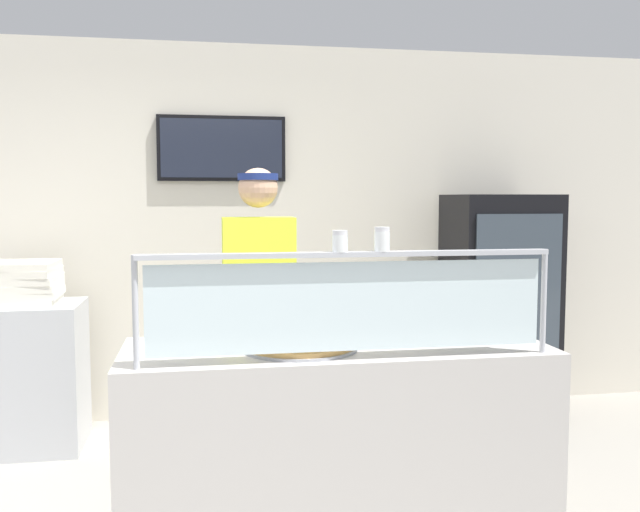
{
  "coord_description": "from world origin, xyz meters",
  "views": [
    {
      "loc": [
        0.35,
        -2.57,
        1.6
      ],
      "look_at": [
        0.87,
        0.37,
        1.35
      ],
      "focal_mm": 38.17,
      "sensor_mm": 36.0,
      "label": 1
    }
  ],
  "objects": [
    {
      "name": "pizza_box_stack",
      "position": [
        -0.76,
        1.95,
        1.07
      ],
      "size": [
        0.45,
        0.43,
        0.27
      ],
      "color": "silver",
      "rests_on": "prep_shelf"
    },
    {
      "name": "serving_counter",
      "position": [
        0.93,
        0.34,
        0.47
      ],
      "size": [
        1.87,
        0.68,
        0.95
      ],
      "primitive_type": "cube",
      "color": "#BCB7B2",
      "rests_on": "ground"
    },
    {
      "name": "worker_figure",
      "position": [
        0.65,
        1.03,
        1.01
      ],
      "size": [
        0.41,
        0.5,
        1.76
      ],
      "color": "#23232D",
      "rests_on": "ground"
    },
    {
      "name": "shop_rear_unit",
      "position": [
        0.93,
        2.44,
        1.36
      ],
      "size": [
        6.27,
        0.13,
        2.7
      ],
      "color": "silver",
      "rests_on": "ground"
    },
    {
      "name": "pizza_tray",
      "position": [
        0.76,
        0.31,
        0.97
      ],
      "size": [
        0.51,
        0.51,
        0.04
      ],
      "color": "#9EA0A8",
      "rests_on": "serving_counter"
    },
    {
      "name": "ground_plane",
      "position": [
        0.93,
        1.0,
        0.0
      ],
      "size": [
        12.0,
        12.0,
        0.0
      ],
      "primitive_type": "plane",
      "color": "gray",
      "rests_on": "ground"
    },
    {
      "name": "prep_shelf",
      "position": [
        -0.76,
        1.95,
        0.47
      ],
      "size": [
        0.7,
        0.55,
        0.93
      ],
      "primitive_type": "cube",
      "color": "#B7BABF",
      "rests_on": "ground"
    },
    {
      "name": "pizza_server",
      "position": [
        0.74,
        0.29,
        0.99
      ],
      "size": [
        0.15,
        0.29,
        0.01
      ],
      "primitive_type": "cube",
      "rotation": [
        0.0,
        0.0,
        -0.27
      ],
      "color": "#ADAFB7",
      "rests_on": "pizza_tray"
    },
    {
      "name": "drink_fridge",
      "position": [
        2.46,
        1.99,
        0.81
      ],
      "size": [
        0.72,
        0.6,
        1.63
      ],
      "color": "black",
      "rests_on": "ground"
    },
    {
      "name": "parmesan_shaker",
      "position": [
        0.89,
        0.06,
        1.43
      ],
      "size": [
        0.06,
        0.06,
        0.09
      ],
      "color": "white",
      "rests_on": "sneeze_guard"
    },
    {
      "name": "pepper_flake_shaker",
      "position": [
        1.06,
        0.06,
        1.43
      ],
      "size": [
        0.06,
        0.06,
        0.1
      ],
      "color": "white",
      "rests_on": "sneeze_guard"
    },
    {
      "name": "sneeze_guard",
      "position": [
        0.93,
        0.06,
        1.23
      ],
      "size": [
        1.69,
        0.06,
        0.44
      ],
      "color": "#B2B5BC",
      "rests_on": "serving_counter"
    }
  ]
}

